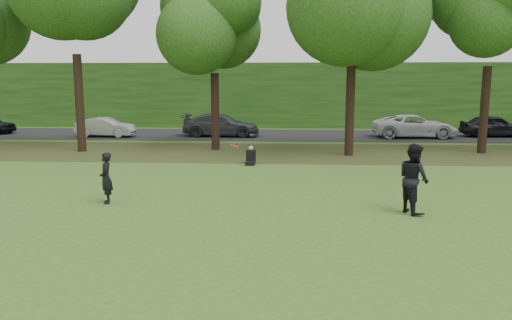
{
  "coord_description": "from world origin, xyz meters",
  "views": [
    {
      "loc": [
        0.83,
        -12.85,
        3.91
      ],
      "look_at": [
        -0.12,
        2.77,
        1.3
      ],
      "focal_mm": 35.0,
      "sensor_mm": 36.0,
      "label": 1
    }
  ],
  "objects_px": {
    "player_left": "(106,178)",
    "frisbee": "(235,146)",
    "seated_person": "(251,157)",
    "player_right": "(414,179)"
  },
  "relations": [
    {
      "from": "player_left",
      "to": "player_right",
      "type": "distance_m",
      "value": 9.29
    },
    {
      "from": "frisbee",
      "to": "seated_person",
      "type": "xyz_separation_m",
      "value": [
        -0.02,
        7.29,
        -1.53
      ]
    },
    {
      "from": "player_left",
      "to": "player_right",
      "type": "bearing_deg",
      "value": 64.78
    },
    {
      "from": "player_left",
      "to": "seated_person",
      "type": "relative_size",
      "value": 1.93
    },
    {
      "from": "player_left",
      "to": "frisbee",
      "type": "bearing_deg",
      "value": 69.14
    },
    {
      "from": "frisbee",
      "to": "player_left",
      "type": "bearing_deg",
      "value": -179.1
    },
    {
      "from": "player_right",
      "to": "seated_person",
      "type": "bearing_deg",
      "value": 13.6
    },
    {
      "from": "player_left",
      "to": "frisbee",
      "type": "xyz_separation_m",
      "value": [
        4.02,
        0.06,
        1.04
      ]
    },
    {
      "from": "seated_person",
      "to": "player_right",
      "type": "bearing_deg",
      "value": -54.02
    },
    {
      "from": "player_right",
      "to": "frisbee",
      "type": "xyz_separation_m",
      "value": [
        -5.25,
        0.62,
        0.82
      ]
    }
  ]
}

